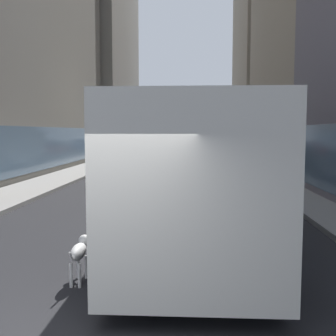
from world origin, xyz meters
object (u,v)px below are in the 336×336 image
Objects in this scene: car_white_van at (204,146)px; car_silver_sedan at (222,165)px; car_red_coupe at (167,149)px; box_truck at (132,144)px; car_grey_wagon at (206,149)px; transit_bus at (191,161)px; dalmatian_dog at (80,252)px; car_blue_hatchback at (172,145)px; car_black_suv at (212,155)px.

car_silver_sedan is (0.00, -27.37, 0.00)m from car_white_van.
car_red_coupe is 0.61× the size of box_truck.
car_grey_wagon is 14.02m from box_truck.
dalmatian_dog is at bearing -115.74° from transit_bus.
transit_bus is 2.76× the size of car_white_van.
car_white_van and car_grey_wagon have the same top height.
box_truck is 7.79× the size of dalmatian_dog.
car_grey_wagon is 4.67× the size of dalmatian_dog.
car_grey_wagon is (0.00, 19.33, -0.00)m from car_silver_sedan.
transit_bus is 2.45× the size of car_silver_sedan.
car_red_coupe is 1.02× the size of car_grey_wagon.
dalmatian_dog is at bearing -84.16° from box_truck.
car_blue_hatchback is 4.27× the size of dalmatian_dog.
dalmatian_dog is (0.51, -34.13, -0.31)m from car_red_coupe.
car_blue_hatchback is (-2.40, 40.86, -0.96)m from transit_bus.
car_black_suv and car_blue_hatchback have the same top height.
car_red_coupe is 0.99× the size of car_black_suv.
car_black_suv is (4.00, -10.51, -0.00)m from car_red_coupe.
box_truck reaches higher than car_white_van.
transit_bus reaches higher than car_black_suv.
dalmatian_dog is (-3.49, -33.45, -0.31)m from car_grey_wagon.
car_white_van is 0.56× the size of box_truck.
car_blue_hatchback is (0.00, 10.65, -0.00)m from car_red_coupe.
car_red_coupe is at bearing 90.86° from dalmatian_dog.
box_truck is 20.77m from dalmatian_dog.
car_silver_sedan and car_grey_wagon have the same top height.
transit_bus is 19.79m from car_black_suv.
car_white_van is at bearing 87.56° from transit_bus.
car_black_suv is 23.88m from dalmatian_dog.
car_blue_hatchback is at bearing 97.43° from car_silver_sedan.
car_black_suv is at bearing -79.30° from car_blue_hatchback.
car_silver_sedan and car_black_suv have the same top height.
car_grey_wagon is 33.63m from dalmatian_dog.
car_red_coupe is 10.65m from car_blue_hatchback.
box_truck is (-5.60, -2.99, 0.84)m from car_black_suv.
car_grey_wagon is at bearing 84.04° from dalmatian_dog.
car_white_van and car_blue_hatchback have the same top height.
car_red_coupe is 4.06m from car_grey_wagon.
car_white_van is at bearing 85.19° from dalmatian_dog.
car_black_suv reaches higher than dalmatian_dog.
car_red_coupe is 0.98× the size of car_silver_sedan.
car_black_suv is at bearing 85.36° from transit_bus.
transit_bus is 37.62m from car_white_van.
transit_bus reaches higher than car_white_van.
car_blue_hatchback is at bearing 93.36° from transit_bus.
car_blue_hatchback is (-4.00, 3.29, 0.00)m from car_white_van.
car_white_van is at bearing -39.42° from car_blue_hatchback.
transit_bus is 29.59m from car_grey_wagon.
car_red_coupe is 20.40m from car_silver_sedan.
car_silver_sedan is at bearing -90.00° from car_grey_wagon.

